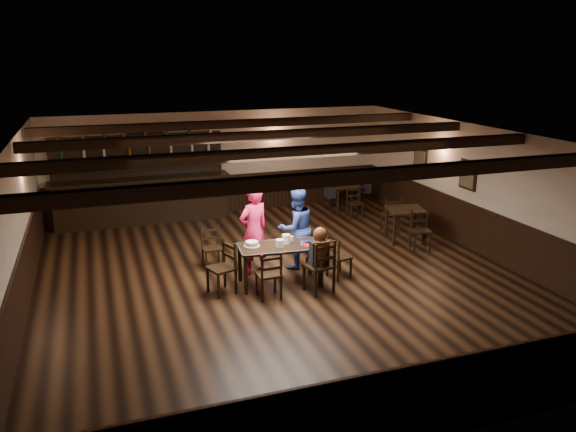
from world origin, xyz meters
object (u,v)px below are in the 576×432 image
object	(u,v)px
chair_near_left	(270,272)
cake	(252,244)
man_blue	(296,228)
woman_pink	(254,230)
chair_near_right	(322,263)
dining_table	(279,250)
bar_counter	(142,194)

from	to	relation	value
chair_near_left	cake	xyz separation A→B (m)	(-0.11, 0.72, 0.29)
chair_near_left	man_blue	size ratio (longest dim) A/B	0.53
woman_pink	cake	xyz separation A→B (m)	(-0.19, -0.55, -0.08)
chair_near_right	woman_pink	size ratio (longest dim) A/B	0.57
chair_near_left	chair_near_right	world-z (taller)	chair_near_right
chair_near_left	cake	bearing A→B (deg)	98.88
dining_table	bar_counter	distance (m)	5.35
dining_table	man_blue	distance (m)	0.93
man_blue	cake	distance (m)	1.21
chair_near_left	cake	distance (m)	0.79
bar_counter	chair_near_left	bearing A→B (deg)	-73.62
man_blue	cake	bearing A→B (deg)	18.11
woman_pink	bar_counter	distance (m)	4.60
dining_table	man_blue	bearing A→B (deg)	49.75
chair_near_right	man_blue	size ratio (longest dim) A/B	0.61
bar_counter	chair_near_right	bearing A→B (deg)	-65.46
man_blue	dining_table	bearing A→B (deg)	40.11
dining_table	bar_counter	bearing A→B (deg)	111.94
man_blue	chair_near_right	bearing A→B (deg)	79.53
dining_table	bar_counter	xyz separation A→B (m)	(-2.00, 4.96, 0.06)
chair_near_left	cake	size ratio (longest dim) A/B	2.95
man_blue	cake	xyz separation A→B (m)	(-1.07, -0.56, -0.02)
woman_pink	man_blue	xyz separation A→B (m)	(0.88, 0.01, -0.06)
dining_table	cake	xyz separation A→B (m)	(-0.48, 0.13, 0.13)
man_blue	bar_counter	bearing A→B (deg)	-68.35
chair_near_left	woman_pink	world-z (taller)	woman_pink
bar_counter	woman_pink	bearing A→B (deg)	-68.18
woman_pink	bar_counter	xyz separation A→B (m)	(-1.71, 4.27, -0.15)
woman_pink	cake	distance (m)	0.59
chair_near_left	chair_near_right	distance (m)	0.94
dining_table	woman_pink	xyz separation A→B (m)	(-0.29, 0.69, 0.21)
chair_near_left	man_blue	xyz separation A→B (m)	(0.96, 1.29, 0.31)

